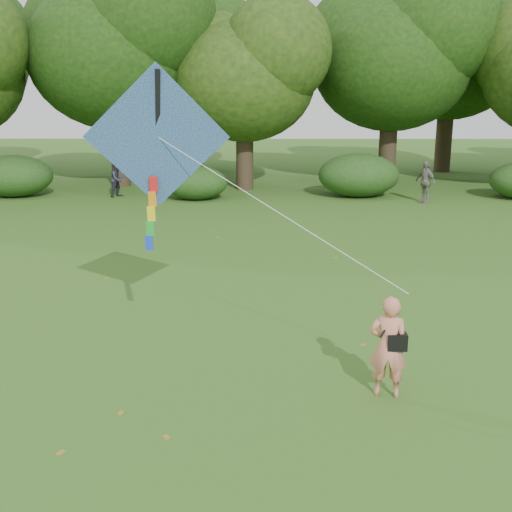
{
  "coord_description": "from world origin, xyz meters",
  "views": [
    {
      "loc": [
        -1.26,
        -9.93,
        4.66
      ],
      "look_at": [
        -1.35,
        2.0,
        1.5
      ],
      "focal_mm": 45.0,
      "sensor_mm": 36.0,
      "label": 1
    }
  ],
  "objects_px": {
    "bystander_right": "(425,182)",
    "man_kite_flyer": "(388,347)",
    "flying_kite": "(158,140)",
    "bystander_left": "(118,179)"
  },
  "relations": [
    {
      "from": "flying_kite",
      "to": "bystander_right",
      "type": "bearing_deg",
      "value": 61.15
    },
    {
      "from": "bystander_left",
      "to": "man_kite_flyer",
      "type": "bearing_deg",
      "value": -119.78
    },
    {
      "from": "man_kite_flyer",
      "to": "bystander_right",
      "type": "height_order",
      "value": "bystander_right"
    },
    {
      "from": "bystander_right",
      "to": "flying_kite",
      "type": "relative_size",
      "value": 0.33
    },
    {
      "from": "man_kite_flyer",
      "to": "flying_kite",
      "type": "distance_m",
      "value": 5.05
    },
    {
      "from": "bystander_right",
      "to": "man_kite_flyer",
      "type": "bearing_deg",
      "value": -50.05
    },
    {
      "from": "bystander_right",
      "to": "flying_kite",
      "type": "bearing_deg",
      "value": -63.23
    },
    {
      "from": "bystander_right",
      "to": "flying_kite",
      "type": "distance_m",
      "value": 17.88
    },
    {
      "from": "man_kite_flyer",
      "to": "bystander_left",
      "type": "xyz_separation_m",
      "value": [
        -8.16,
        18.58,
        -0.03
      ]
    },
    {
      "from": "man_kite_flyer",
      "to": "flying_kite",
      "type": "bearing_deg",
      "value": -14.42
    }
  ]
}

